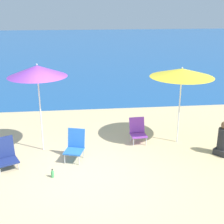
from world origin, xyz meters
name	(u,v)px	position (x,y,z in m)	size (l,w,h in m)	color
ground_plane	(86,177)	(0.00, 0.00, 0.00)	(60.00, 60.00, 0.00)	#D1BA89
sea_water	(77,45)	(0.00, 24.92, 0.00)	(60.00, 40.00, 0.01)	#1E5699
beach_umbrella_purple	(37,71)	(-1.12, 1.59, 2.18)	(1.52, 1.52, 2.37)	white
beach_umbrella_yellow	(182,73)	(2.69, 1.68, 2.03)	(1.74, 1.74, 2.19)	white
beach_chair_purple	(138,130)	(1.55, 1.80, 0.36)	(0.46, 0.51, 0.71)	silver
beach_chair_blue	(75,145)	(-0.23, 0.95, 0.39)	(0.58, 0.64, 0.78)	silver
beach_chair_navy	(5,154)	(-1.94, 0.74, 0.33)	(0.68, 0.69, 0.73)	silver
person_seated_near	(223,141)	(3.63, 0.78, 0.39)	(0.51, 0.50, 0.93)	#262628
water_bottle	(53,174)	(-0.77, 0.09, 0.08)	(0.08, 0.08, 0.20)	#4CB266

